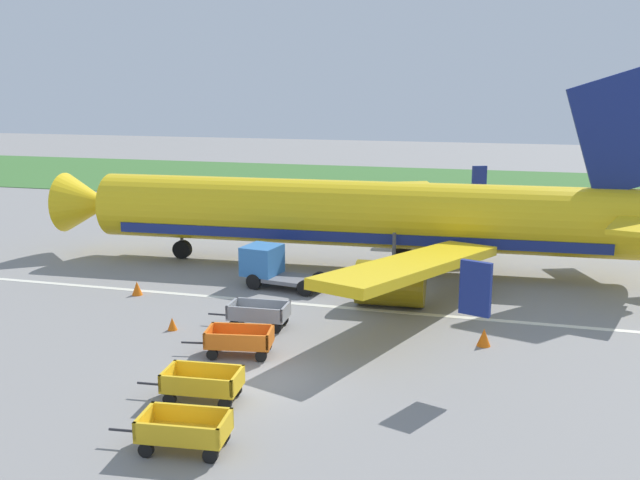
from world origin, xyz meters
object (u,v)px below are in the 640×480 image
(traffic_cone_mid_apron, at_px, (172,324))
(traffic_cone_near_plane, at_px, (484,337))
(baggage_cart_nearest, at_px, (184,430))
(baggage_cart_third_in_row, at_px, (239,341))
(service_truck_beside_carts, at_px, (270,265))
(baggage_cart_second_in_row, at_px, (202,383))
(traffic_cone_by_carts, at_px, (137,288))
(airplane, at_px, (373,216))
(baggage_cart_fourth_in_row, at_px, (258,314))

(traffic_cone_mid_apron, bearing_deg, traffic_cone_near_plane, 6.97)
(baggage_cart_nearest, relative_size, baggage_cart_third_in_row, 1.00)
(traffic_cone_near_plane, bearing_deg, service_truck_beside_carts, 151.80)
(baggage_cart_second_in_row, height_order, traffic_cone_by_carts, baggage_cart_second_in_row)
(airplane, height_order, baggage_cart_second_in_row, airplane)
(airplane, distance_m, baggage_cart_second_in_row, 18.67)
(service_truck_beside_carts, distance_m, traffic_cone_by_carts, 6.76)
(traffic_cone_by_carts, bearing_deg, traffic_cone_near_plane, -8.94)
(baggage_cart_second_in_row, xyz_separation_m, traffic_cone_near_plane, (8.73, 7.61, -0.24))
(baggage_cart_nearest, bearing_deg, traffic_cone_near_plane, 53.76)
(airplane, xyz_separation_m, traffic_cone_mid_apron, (-6.21, -12.36, -2.78))
(baggage_cart_fourth_in_row, xyz_separation_m, traffic_cone_mid_apron, (-3.42, -1.30, -0.33))
(baggage_cart_nearest, xyz_separation_m, service_truck_beside_carts, (-3.20, 16.66, 0.50))
(baggage_cart_third_in_row, xyz_separation_m, baggage_cart_fourth_in_row, (-0.41, 3.26, 0.00))
(airplane, height_order, baggage_cart_fourth_in_row, airplane)
(baggage_cart_fourth_in_row, height_order, service_truck_beside_carts, service_truck_beside_carts)
(airplane, height_order, baggage_cart_nearest, airplane)
(baggage_cart_fourth_in_row, bearing_deg, baggage_cart_nearest, -81.33)
(airplane, bearing_deg, baggage_cart_fourth_in_row, -104.14)
(baggage_cart_second_in_row, relative_size, traffic_cone_near_plane, 4.97)
(baggage_cart_third_in_row, height_order, traffic_cone_near_plane, baggage_cart_third_in_row)
(traffic_cone_mid_apron, bearing_deg, baggage_cart_third_in_row, -27.08)
(service_truck_beside_carts, bearing_deg, airplane, 47.84)
(traffic_cone_near_plane, bearing_deg, baggage_cart_second_in_row, -138.92)
(baggage_cart_second_in_row, xyz_separation_m, traffic_cone_by_carts, (-8.21, 10.27, -0.25))
(baggage_cart_third_in_row, height_order, baggage_cart_fourth_in_row, same)
(baggage_cart_fourth_in_row, relative_size, traffic_cone_mid_apron, 6.49)
(airplane, xyz_separation_m, service_truck_beside_carts, (-4.40, -4.85, -1.95))
(traffic_cone_by_carts, bearing_deg, service_truck_beside_carts, 29.09)
(baggage_cart_fourth_in_row, relative_size, traffic_cone_by_carts, 5.15)
(traffic_cone_mid_apron, xyz_separation_m, traffic_cone_by_carts, (-4.06, 4.24, 0.07))
(service_truck_beside_carts, height_order, traffic_cone_mid_apron, service_truck_beside_carts)
(baggage_cart_second_in_row, distance_m, traffic_cone_near_plane, 11.58)
(airplane, bearing_deg, baggage_cart_second_in_row, -96.38)
(airplane, xyz_separation_m, baggage_cart_fourth_in_row, (-2.79, -11.06, -2.45))
(baggage_cart_third_in_row, relative_size, service_truck_beside_carts, 0.78)
(airplane, relative_size, baggage_cart_third_in_row, 10.38)
(baggage_cart_fourth_in_row, height_order, traffic_cone_mid_apron, baggage_cart_fourth_in_row)
(baggage_cart_third_in_row, xyz_separation_m, traffic_cone_near_plane, (9.04, 3.53, -0.24))
(baggage_cart_second_in_row, height_order, traffic_cone_near_plane, baggage_cart_second_in_row)
(airplane, distance_m, traffic_cone_near_plane, 12.96)
(traffic_cone_near_plane, bearing_deg, baggage_cart_fourth_in_row, -178.32)
(traffic_cone_mid_apron, distance_m, traffic_cone_by_carts, 5.87)
(baggage_cart_second_in_row, relative_size, traffic_cone_by_carts, 5.18)
(baggage_cart_fourth_in_row, distance_m, service_truck_beside_carts, 6.43)
(baggage_cart_fourth_in_row, bearing_deg, baggage_cart_second_in_row, -84.32)
(baggage_cart_third_in_row, bearing_deg, baggage_cart_fourth_in_row, 97.18)
(airplane, distance_m, traffic_cone_mid_apron, 14.11)
(baggage_cart_fourth_in_row, relative_size, service_truck_beside_carts, 0.77)
(baggage_cart_nearest, height_order, traffic_cone_mid_apron, baggage_cart_nearest)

